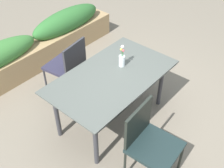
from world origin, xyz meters
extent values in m
plane|color=#756B5B|center=(0.00, 0.00, 0.00)|extent=(12.00, 12.00, 0.00)
cube|color=#4C514C|center=(-0.06, -0.01, 0.73)|extent=(1.57, 0.91, 0.02)
cube|color=#333338|center=(-0.06, -0.01, 0.71)|extent=(1.54, 0.90, 0.02)
cylinder|color=#333338|center=(-0.71, -0.33, 0.36)|extent=(0.06, 0.06, 0.72)
cylinder|color=#333338|center=(0.59, -0.33, 0.36)|extent=(0.06, 0.06, 0.72)
cylinder|color=#333338|center=(-0.71, 0.30, 0.36)|extent=(0.06, 0.06, 0.72)
cylinder|color=#333338|center=(0.59, 0.30, 0.36)|extent=(0.06, 0.06, 0.72)
cube|color=#2A283D|center=(-0.06, 0.87, 0.46)|extent=(0.52, 0.52, 0.04)
cube|color=#2D2D33|center=(-0.03, 0.66, 0.68)|extent=(0.43, 0.09, 0.42)
cylinder|color=#2D2D33|center=(-0.30, 1.04, 0.23)|extent=(0.03, 0.03, 0.45)
cylinder|color=#2D2D33|center=(0.11, 1.10, 0.23)|extent=(0.03, 0.03, 0.45)
cylinder|color=#2D2D33|center=(-0.24, 0.63, 0.23)|extent=(0.03, 0.03, 0.45)
cylinder|color=#2D2D33|center=(0.17, 0.69, 0.23)|extent=(0.03, 0.03, 0.45)
cube|color=#1A292A|center=(-0.42, -0.90, 0.46)|extent=(0.50, 0.50, 0.04)
cube|color=black|center=(-0.43, -0.67, 0.68)|extent=(0.45, 0.06, 0.43)
cylinder|color=black|center=(-0.18, -1.10, 0.23)|extent=(0.03, 0.03, 0.45)
cylinder|color=black|center=(-0.21, -0.67, 0.23)|extent=(0.03, 0.03, 0.45)
cylinder|color=black|center=(-0.65, -0.69, 0.23)|extent=(0.03, 0.03, 0.45)
cylinder|color=silver|center=(0.17, 0.02, 0.81)|extent=(0.08, 0.08, 0.14)
cylinder|color=#2D662D|center=(0.19, 0.03, 0.89)|extent=(0.01, 0.01, 0.10)
sphere|color=pink|center=(0.19, 0.03, 0.94)|extent=(0.03, 0.03, 0.03)
cylinder|color=#2D662D|center=(0.16, 0.00, 0.90)|extent=(0.01, 0.01, 0.13)
sphere|color=#DB4C56|center=(0.16, 0.00, 0.97)|extent=(0.03, 0.03, 0.03)
cylinder|color=#2D662D|center=(0.17, 0.04, 0.90)|extent=(0.01, 0.01, 0.13)
sphere|color=#EFCC4C|center=(0.17, 0.04, 0.97)|extent=(0.03, 0.03, 0.03)
cylinder|color=#2D662D|center=(0.17, 0.03, 0.92)|extent=(0.01, 0.00, 0.16)
sphere|color=#EFCC4C|center=(0.17, 0.03, 1.00)|extent=(0.03, 0.03, 0.03)
cylinder|color=#2D662D|center=(0.17, 0.02, 0.93)|extent=(0.01, 0.00, 0.18)
sphere|color=white|center=(0.17, 0.02, 1.01)|extent=(0.04, 0.04, 0.04)
cube|color=#9E7F56|center=(0.08, 1.75, 0.20)|extent=(3.18, 0.45, 0.41)
ellipsoid|color=#2D662D|center=(0.79, 1.75, 0.53)|extent=(1.43, 0.40, 0.40)
camera|label=1|loc=(-2.03, -1.69, 2.78)|focal=44.39mm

